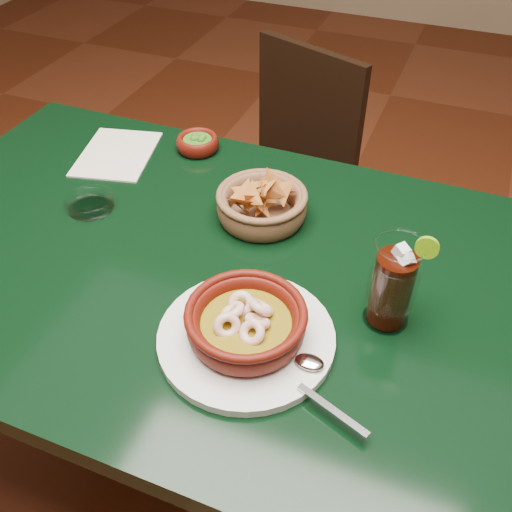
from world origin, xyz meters
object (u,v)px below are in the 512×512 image
at_px(chip_basket, 262,204).
at_px(dining_chair, 282,180).
at_px(dining_table, 192,293).
at_px(shrimp_plate, 246,327).
at_px(cola_drink, 393,284).

bearing_deg(chip_basket, dining_chair, 104.85).
distance_m(dining_table, dining_chair, 0.73).
distance_m(shrimp_plate, cola_drink, 0.23).
height_order(chip_basket, cola_drink, cola_drink).
xyz_separation_m(shrimp_plate, cola_drink, (0.19, 0.12, 0.04)).
bearing_deg(cola_drink, chip_basket, 148.65).
height_order(dining_table, shrimp_plate, shrimp_plate).
height_order(dining_table, chip_basket, chip_basket).
bearing_deg(dining_chair, chip_basket, -75.15).
relative_size(dining_table, dining_chair, 1.45).
distance_m(dining_chair, shrimp_plate, 0.93).
relative_size(dining_table, chip_basket, 5.81).
height_order(dining_table, cola_drink, cola_drink).
bearing_deg(cola_drink, dining_chair, 120.60).
relative_size(dining_table, cola_drink, 6.70).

